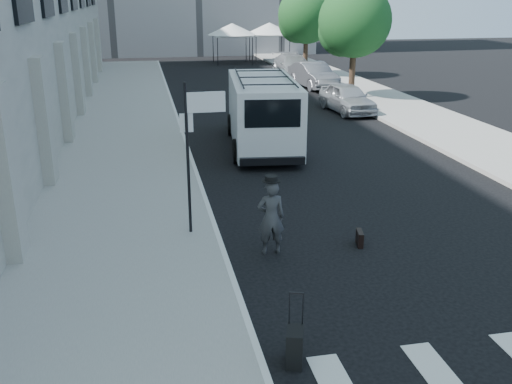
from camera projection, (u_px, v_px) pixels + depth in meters
name	position (u px, v px, depth m)	size (l,w,h in m)	color
ground	(341.00, 292.00, 11.01)	(120.00, 120.00, 0.00)	black
sidewalk_left	(127.00, 123.00, 25.00)	(4.50, 48.00, 0.15)	gray
sidewalk_right	(375.00, 98.00, 31.17)	(4.00, 56.00, 0.15)	gray
sign_pole	(197.00, 127.00, 12.66)	(1.03, 0.07, 3.50)	black
tree_near	(352.00, 24.00, 29.75)	(3.80, 3.83, 6.03)	black
tree_far	(304.00, 17.00, 38.08)	(3.80, 3.83, 6.03)	black
tent_left	(232.00, 29.00, 46.04)	(4.00, 4.00, 3.20)	black
tent_right	(269.00, 29.00, 47.10)	(4.00, 4.00, 3.20)	black
businessman	(271.00, 218.00, 12.41)	(0.61, 0.40, 1.68)	#353638
briefcase	(360.00, 238.00, 13.02)	(0.12, 0.44, 0.34)	black
suitcase	(295.00, 347.00, 8.79)	(0.37, 0.47, 1.15)	black
cargo_van	(262.00, 112.00, 21.13)	(2.95, 6.98, 2.54)	white
parked_car_a	(347.00, 98.00, 27.48)	(1.64, 4.07, 1.39)	#9C9EA4
parked_car_b	(313.00, 75.00, 34.62)	(1.62, 4.64, 1.53)	#58595F
parked_car_c	(293.00, 66.00, 39.08)	(2.14, 5.25, 1.53)	#A9ACB1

